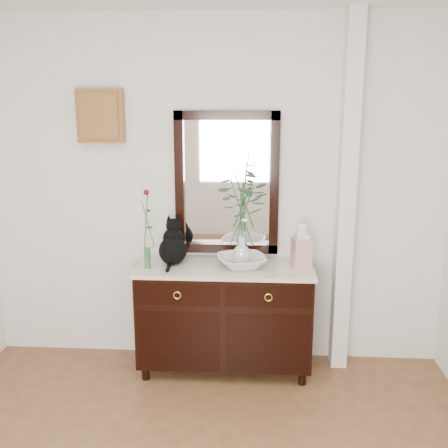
# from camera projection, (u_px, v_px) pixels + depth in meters

# --- Properties ---
(wall_back) EXTENTS (3.60, 0.04, 2.70)m
(wall_back) POSITION_uv_depth(u_px,v_px,m) (214.00, 195.00, 4.07)
(wall_back) COLOR silver
(wall_back) RESTS_ON ground
(pilaster) EXTENTS (0.12, 0.20, 2.70)m
(pilaster) POSITION_uv_depth(u_px,v_px,m) (346.00, 198.00, 3.93)
(pilaster) COLOR silver
(pilaster) RESTS_ON ground
(sideboard) EXTENTS (1.33, 0.52, 0.82)m
(sideboard) POSITION_uv_depth(u_px,v_px,m) (225.00, 313.00, 4.02)
(sideboard) COLOR black
(sideboard) RESTS_ON ground
(wall_mirror) EXTENTS (0.80, 0.06, 1.10)m
(wall_mirror) POSITION_uv_depth(u_px,v_px,m) (227.00, 184.00, 4.03)
(wall_mirror) COLOR black
(wall_mirror) RESTS_ON wall_back
(key_cabinet) EXTENTS (0.35, 0.10, 0.40)m
(key_cabinet) POSITION_uv_depth(u_px,v_px,m) (101.00, 116.00, 3.94)
(key_cabinet) COLOR brown
(key_cabinet) RESTS_ON wall_back
(cat) EXTENTS (0.26, 0.31, 0.35)m
(cat) POSITION_uv_depth(u_px,v_px,m) (173.00, 241.00, 3.96)
(cat) COLOR black
(cat) RESTS_ON sideboard
(lotus_bowl) EXTENTS (0.44, 0.44, 0.09)m
(lotus_bowl) POSITION_uv_depth(u_px,v_px,m) (241.00, 262.00, 3.90)
(lotus_bowl) COLOR silver
(lotus_bowl) RESTS_ON sideboard
(vase_branches) EXTENTS (0.42, 0.42, 0.78)m
(vase_branches) POSITION_uv_depth(u_px,v_px,m) (242.00, 214.00, 3.82)
(vase_branches) COLOR silver
(vase_branches) RESTS_ON lotus_bowl
(bud_vase_rose) EXTENTS (0.09, 0.09, 0.60)m
(bud_vase_rose) POSITION_uv_depth(u_px,v_px,m) (146.00, 229.00, 3.82)
(bud_vase_rose) COLOR #356E3C
(bud_vase_rose) RESTS_ON sideboard
(ginger_jar) EXTENTS (0.16, 0.16, 0.35)m
(ginger_jar) POSITION_uv_depth(u_px,v_px,m) (302.00, 244.00, 3.89)
(ginger_jar) COLOR white
(ginger_jar) RESTS_ON sideboard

